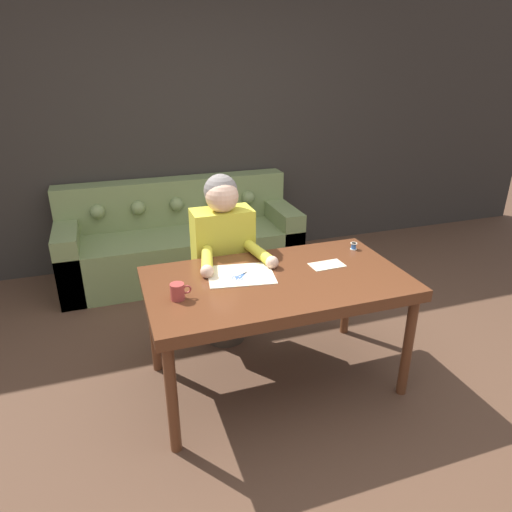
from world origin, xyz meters
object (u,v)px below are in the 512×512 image
object	(u,v)px
person	(224,260)
thread_spool	(354,246)
dining_table	(277,289)
scissors	(242,275)
mug	(178,291)
couch	(181,242)

from	to	relation	value
person	thread_spool	world-z (taller)	person
dining_table	thread_spool	bearing A→B (deg)	20.73
dining_table	thread_spool	world-z (taller)	thread_spool
person	scissors	xyz separation A→B (m)	(-0.01, -0.47, 0.10)
person	mug	xyz separation A→B (m)	(-0.41, -0.63, 0.14)
scissors	couch	bearing A→B (deg)	92.80
dining_table	mug	distance (m)	0.60
thread_spool	mug	bearing A→B (deg)	-165.87
dining_table	couch	size ratio (longest dim) A/B	0.70
couch	thread_spool	xyz separation A→B (m)	(0.91, -1.55, 0.44)
scissors	mug	world-z (taller)	mug
dining_table	person	bearing A→B (deg)	107.01
scissors	thread_spool	distance (m)	0.84
couch	person	size ratio (longest dim) A/B	1.76
dining_table	thread_spool	size ratio (longest dim) A/B	33.63
mug	thread_spool	distance (m)	1.27
mug	couch	bearing A→B (deg)	80.21
dining_table	mug	bearing A→B (deg)	-173.54
dining_table	person	world-z (taller)	person
scissors	mug	distance (m)	0.44
scissors	person	bearing A→B (deg)	88.78
couch	mug	bearing A→B (deg)	-99.79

